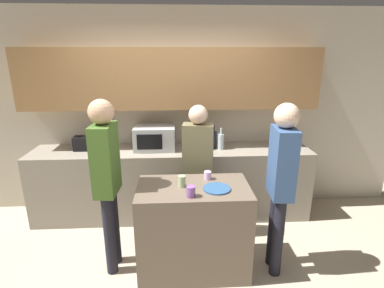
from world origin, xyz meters
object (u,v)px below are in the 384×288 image
at_px(bottle_1, 205,142).
at_px(cup_1, 208,175).
at_px(microwave, 155,138).
at_px(bottle_2, 213,139).
at_px(cup_0, 191,192).
at_px(person_left, 107,173).
at_px(toaster, 84,143).
at_px(bottle_3, 221,141).
at_px(person_right, 198,162).
at_px(person_center, 281,176).
at_px(potted_plant, 291,132).
at_px(cup_2, 182,181).
at_px(bottle_0, 198,139).
at_px(plate_on_island, 217,189).

relative_size(bottle_1, cup_1, 3.21).
distance_m(microwave, bottle_2, 0.76).
xyz_separation_m(cup_0, person_left, (-0.79, 0.26, 0.09)).
bearing_deg(toaster, cup_1, -33.13).
distance_m(bottle_3, person_right, 0.62).
bearing_deg(person_center, potted_plant, -20.15).
bearing_deg(cup_2, bottle_2, 68.61).
height_order(bottle_2, cup_1, bottle_2).
distance_m(person_left, person_right, 1.05).
bearing_deg(bottle_1, cup_0, -101.06).
bearing_deg(bottle_1, bottle_2, 26.37).
bearing_deg(microwave, cup_1, -58.74).
bearing_deg(cup_0, bottle_3, 70.44).
height_order(toaster, person_center, person_center).
bearing_deg(bottle_2, microwave, 178.95).
height_order(person_center, person_right, person_center).
bearing_deg(person_center, cup_1, 75.28).
height_order(bottle_0, cup_0, bottle_0).
xyz_separation_m(bottle_1, person_left, (-1.03, -1.01, 0.02)).
xyz_separation_m(bottle_0, person_right, (-0.04, -0.62, -0.10)).
xyz_separation_m(microwave, cup_1, (0.59, -0.97, -0.13)).
relative_size(bottle_3, person_right, 0.17).
distance_m(bottle_3, person_left, 1.61).
bearing_deg(potted_plant, microwave, -179.95).
relative_size(bottle_0, plate_on_island, 1.12).
xyz_separation_m(microwave, bottle_0, (0.56, 0.05, -0.04)).
bearing_deg(microwave, person_center, -43.68).
bearing_deg(bottle_2, cup_1, -100.30).
height_order(cup_1, person_center, person_center).
relative_size(toaster, person_left, 0.15).
distance_m(toaster, bottle_0, 1.46).
height_order(bottle_3, person_right, person_right).
relative_size(bottle_1, person_left, 0.15).
height_order(microwave, plate_on_island, microwave).
bearing_deg(bottle_3, potted_plant, 3.85).
bearing_deg(person_right, bottle_1, -95.94).
height_order(potted_plant, cup_2, potted_plant).
relative_size(bottle_0, cup_0, 2.93).
height_order(microwave, person_left, person_left).
distance_m(microwave, person_center, 1.74).
bearing_deg(bottle_0, potted_plant, -2.02).
relative_size(bottle_0, bottle_3, 1.05).
height_order(toaster, bottle_3, bottle_3).
bearing_deg(potted_plant, bottle_2, -179.14).
height_order(bottle_3, plate_on_island, bottle_3).
bearing_deg(bottle_2, bottle_1, -153.63).
bearing_deg(cup_2, potted_plant, 37.50).
bearing_deg(bottle_0, cup_0, -96.52).
distance_m(bottle_2, bottle_3, 0.11).
xyz_separation_m(bottle_1, bottle_3, (0.21, 0.01, 0.01)).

